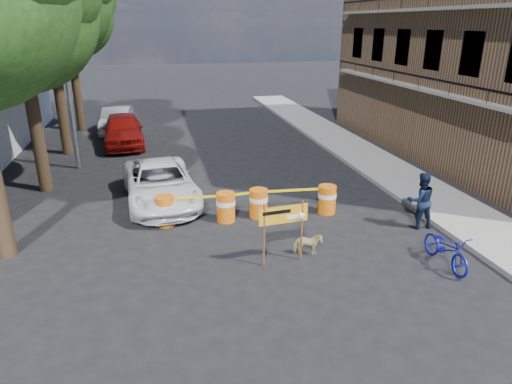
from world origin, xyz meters
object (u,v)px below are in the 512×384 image
barrel_far_left (165,210)px  sedan_silver (117,120)px  bicycle (449,233)px  barrel_mid_left (226,206)px  suv_white (160,184)px  detour_sign (289,219)px  sedan_red (123,130)px  barrel_far_right (327,199)px  barrel_mid_right (259,203)px  pedestrian (421,200)px  dog (308,244)px

barrel_far_left → sedan_silver: sedan_silver is taller
bicycle → sedan_silver: bearing=116.4°
barrel_mid_left → suv_white: size_ratio=0.19×
barrel_far_left → detour_sign: size_ratio=0.55×
barrel_mid_left → sedan_red: bearing=108.6°
suv_white → sedan_silver: sedan_silver is taller
detour_sign → sedan_red: (-4.50, 12.95, -0.40)m
barrel_mid_left → barrel_far_right: same height
sedan_red → sedan_silver: (-0.47, 3.05, -0.11)m
barrel_mid_right → bicycle: 5.51m
suv_white → sedan_red: 8.25m
barrel_mid_right → barrel_far_right: bearing=-4.5°
barrel_mid_left → sedan_red: (-3.39, 10.10, 0.31)m
barrel_far_left → barrel_far_right: 5.00m
barrel_far_left → pedestrian: bearing=-14.0°
bicycle → suv_white: (-6.72, 5.87, -0.20)m
barrel_far_left → detour_sign: bearing=-45.5°
suv_white → sedan_red: (-1.53, 8.11, 0.11)m
detour_sign → dog: 1.08m
suv_white → sedan_silver: size_ratio=1.17×
barrel_mid_right → barrel_far_right: (2.17, -0.17, 0.00)m
suv_white → sedan_red: size_ratio=1.05×
barrel_mid_left → barrel_mid_right: bearing=4.5°
detour_sign → bicycle: bearing=-20.9°
pedestrian → sedan_red: (-8.83, 11.80, -0.06)m
barrel_mid_right → detour_sign: (0.07, -2.93, 0.70)m
barrel_mid_left → bicycle: bicycle is taller
barrel_mid_right → pedestrian: (4.40, -1.78, 0.37)m
barrel_far_right → barrel_far_left: bearing=177.8°
detour_sign → pedestrian: bearing=9.4°
barrel_mid_right → sedan_silver: size_ratio=0.22×
dog → sedan_red: size_ratio=0.16×
barrel_far_left → sedan_red: sedan_red is taller
suv_white → dog: bearing=-57.7°
detour_sign → suv_white: bearing=115.9°
pedestrian → sedan_red: 14.73m
dog → sedan_red: bearing=35.3°
barrel_far_right → suv_white: suv_white is taller
barrel_far_right → suv_white: bearing=157.6°
pedestrian → dog: (-3.73, -0.93, -0.53)m
barrel_mid_left → barrel_mid_right: size_ratio=1.00×
barrel_far_left → bicycle: 7.75m
barrel_far_right → dog: bearing=-120.6°
barrel_mid_right → barrel_far_right: size_ratio=1.00×
dog → sedan_silver: sedan_silver is taller
barrel_mid_left → sedan_red: 10.66m
pedestrian → suv_white: size_ratio=0.35×
suv_white → sedan_silver: bearing=94.8°
barrel_far_left → barrel_mid_right: bearing=-0.4°
barrel_far_left → sedan_silver: bearing=99.0°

